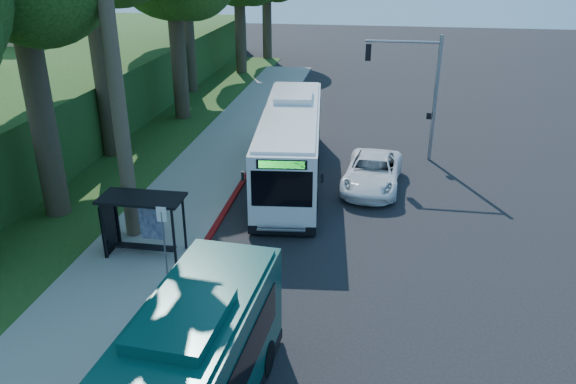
# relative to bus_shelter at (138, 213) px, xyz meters

# --- Properties ---
(ground) EXTENTS (140.00, 140.00, 0.00)m
(ground) POSITION_rel_bus_shelter_xyz_m (7.26, 2.86, -1.81)
(ground) COLOR black
(ground) RESTS_ON ground
(sidewalk) EXTENTS (4.50, 70.00, 0.12)m
(sidewalk) POSITION_rel_bus_shelter_xyz_m (-0.04, 2.86, -1.75)
(sidewalk) COLOR gray
(sidewalk) RESTS_ON ground
(red_curb) EXTENTS (0.25, 30.00, 0.13)m
(red_curb) POSITION_rel_bus_shelter_xyz_m (2.26, -1.14, -1.74)
(red_curb) COLOR maroon
(red_curb) RESTS_ON ground
(grass_verge) EXTENTS (8.00, 70.00, 0.06)m
(grass_verge) POSITION_rel_bus_shelter_xyz_m (-5.74, 7.86, -1.78)
(grass_verge) COLOR #234719
(grass_verge) RESTS_ON ground
(bus_shelter) EXTENTS (3.20, 1.51, 2.55)m
(bus_shelter) POSITION_rel_bus_shelter_xyz_m (0.00, 0.00, 0.00)
(bus_shelter) COLOR black
(bus_shelter) RESTS_ON ground
(stop_sign_pole) EXTENTS (0.35, 0.06, 3.17)m
(stop_sign_pole) POSITION_rel_bus_shelter_xyz_m (1.86, -2.14, 0.28)
(stop_sign_pole) COLOR gray
(stop_sign_pole) RESTS_ON ground
(traffic_signal_pole) EXTENTS (4.10, 0.30, 7.00)m
(traffic_signal_pole) POSITION_rel_bus_shelter_xyz_m (11.04, 12.86, 2.62)
(traffic_signal_pole) COLOR gray
(traffic_signal_pole) RESTS_ON ground
(white_bus) EXTENTS (4.16, 13.70, 4.02)m
(white_bus) POSITION_rel_bus_shelter_xyz_m (4.62, 8.99, 0.16)
(white_bus) COLOR white
(white_bus) RESTS_ON ground
(pickup) EXTENTS (3.17, 6.03, 1.62)m
(pickup) POSITION_rel_bus_shelter_xyz_m (8.88, 8.28, -1.00)
(pickup) COLOR white
(pickup) RESTS_ON ground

